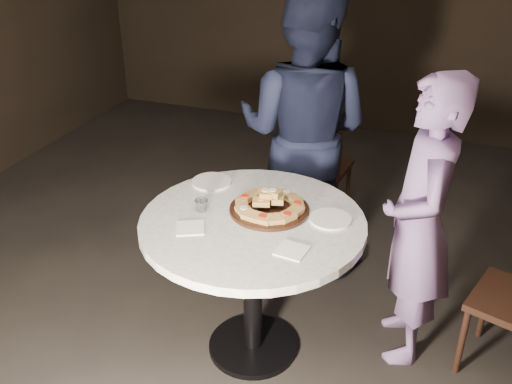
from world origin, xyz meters
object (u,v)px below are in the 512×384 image
chair_far (320,163)px  serving_board (269,209)px  diner_navy (304,132)px  focaccia_pile (269,203)px  diner_teal (419,225)px  water_glass (202,205)px  table (253,246)px

chair_far → serving_board: bearing=99.0°
chair_far → diner_navy: size_ratio=0.44×
focaccia_pile → diner_teal: (0.74, 0.21, -0.10)m
focaccia_pile → diner_teal: bearing=16.1°
focaccia_pile → diner_navy: diner_navy is taller
serving_board → focaccia_pile: (-0.00, 0.00, 0.04)m
focaccia_pile → diner_navy: size_ratio=0.20×
diner_teal → diner_navy: bearing=-143.6°
focaccia_pile → water_glass: bearing=-159.4°
focaccia_pile → diner_navy: bearing=94.6°
water_glass → chair_far: bearing=81.1°
serving_board → chair_far: (-0.08, 1.44, -0.39)m
focaccia_pile → water_glass: focaccia_pile is taller
water_glass → diner_teal: (1.07, 0.34, -0.09)m
chair_far → diner_teal: bearing=129.6°
table → water_glass: size_ratio=20.89×
water_glass → diner_navy: size_ratio=0.04×
table → chair_far: 1.56m
diner_navy → diner_teal: bearing=143.1°
serving_board → diner_teal: size_ratio=0.26×
diner_navy → diner_teal: size_ratio=1.17×
diner_navy → water_glass: bearing=79.0°
serving_board → chair_far: 1.50m
focaccia_pile → chair_far: focaccia_pile is taller
serving_board → water_glass: bearing=-160.2°
chair_far → diner_teal: diner_teal is taller
table → water_glass: (-0.28, -0.01, 0.19)m
water_glass → diner_teal: bearing=17.5°
table → diner_teal: bearing=22.4°
table → diner_navy: size_ratio=0.76×
diner_navy → diner_teal: diner_navy is taller
serving_board → diner_teal: 0.77m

